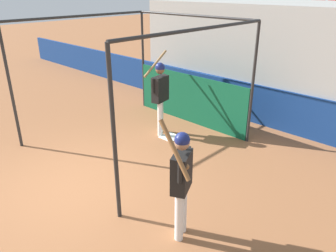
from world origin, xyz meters
The scene contains 7 objects.
ground_plane centered at (0.00, 0.00, 0.00)m, with size 60.00×60.00×0.00m, color #935B38.
outfield_wall centered at (0.00, 5.27, 0.54)m, with size 24.00×0.12×1.08m.
bleacher_section centered at (0.00, 7.33, 1.57)m, with size 7.05×4.00×3.16m.
batting_cage centered at (-0.60, 3.35, 1.25)m, with size 3.87×4.08×2.91m.
home_plate centered at (-0.22, 2.88, 0.01)m, with size 0.44×0.44×0.02m.
player_batter centered at (-0.59, 2.89, 1.15)m, with size 0.58×0.91×2.05m.
player_waiting centered at (2.34, 0.41, 1.05)m, with size 0.62×0.62×2.02m.
Camera 1 is at (4.99, -2.61, 3.57)m, focal length 35.00 mm.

